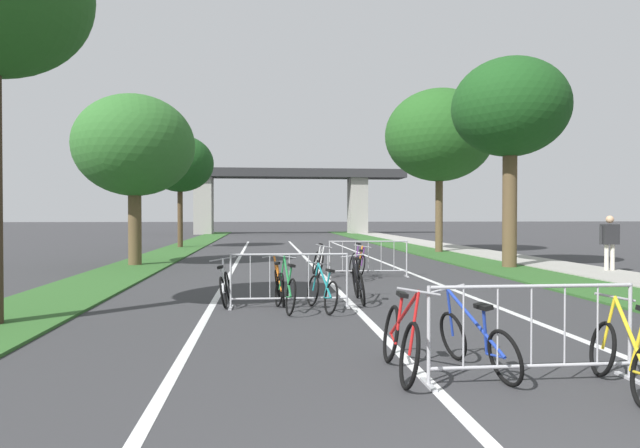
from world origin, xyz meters
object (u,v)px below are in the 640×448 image
Objects in this scene: tree_right_maple_mid at (510,109)px; bicycle_blue_8 at (476,342)px; tree_right_cypress_far at (439,136)px; pedestrian_strolling at (610,238)px; tree_left_pine_near at (134,146)px; bicycle_white_7 at (318,263)px; crowd_barrier_third at (368,259)px; bicycle_orange_0 at (359,267)px; crowd_barrier_second at (289,281)px; bicycle_red_3 at (400,340)px; bicycle_silver_5 at (225,287)px; bicycle_yellow_4 at (624,357)px; bicycle_black_6 at (358,284)px; bicycle_green_1 at (285,290)px; crowd_barrier_nearest at (531,334)px; bicycle_teal_2 at (322,292)px; bicycle_purple_9 at (357,263)px; tree_left_oak_mid at (180,164)px; bicycle_orange_10 at (279,285)px.

bicycle_blue_8 is (-5.86, -11.83, -5.00)m from tree_right_maple_mid.
tree_right_cypress_far is 4.38× the size of pedestrian_strolling.
tree_left_pine_near is 3.44× the size of bicycle_white_7.
bicycle_orange_0 is (-0.37, -0.53, -0.17)m from crowd_barrier_third.
crowd_barrier_second is at bearing -148.73° from pedestrian_strolling.
bicycle_red_3 reaches higher than bicycle_silver_5.
bicycle_orange_0 is at bearing 78.65° from bicycle_blue_8.
crowd_barrier_third is 7.70m from pedestrian_strolling.
pedestrian_strolling is at bearing -76.13° from tree_right_cypress_far.
bicycle_black_6 is (-1.69, 5.97, 0.02)m from bicycle_yellow_4.
crowd_barrier_second is 1.00× the size of crowd_barrier_third.
bicycle_green_1 reaches higher than bicycle_blue_8.
crowd_barrier_nearest is 0.64m from bicycle_blue_8.
bicycle_purple_9 is (1.69, 5.95, 0.01)m from bicycle_teal_2.
bicycle_orange_0 is (-5.69, -10.45, -5.22)m from tree_right_cypress_far.
crowd_barrier_nearest is 1.32× the size of bicycle_white_7.
bicycle_white_7 is (-6.73, -9.44, -5.19)m from tree_right_cypress_far.
bicycle_blue_8 is at bearing 82.79° from bicycle_purple_9.
bicycle_teal_2 is 2.04m from bicycle_silver_5.
bicycle_black_6 is at bearing -133.49° from tree_right_maple_mid.
bicycle_purple_9 is (0.84, 5.03, -0.00)m from bicycle_black_6.
tree_right_maple_mid is 4.05× the size of bicycle_white_7.
tree_right_cypress_far is 10.77m from pedestrian_strolling.
bicycle_teal_2 is at bearing 69.11° from bicycle_purple_9.
bicycle_blue_8 is at bearing -67.62° from crowd_barrier_second.
bicycle_purple_9 is (7.27, -3.74, -3.84)m from tree_left_pine_near.
crowd_barrier_third is 1.33× the size of bicycle_white_7.
bicycle_black_6 is at bearing 99.08° from crowd_barrier_nearest.
bicycle_orange_0 is 8.12m from pedestrian_strolling.
bicycle_red_3 reaches higher than bicycle_orange_0.
bicycle_white_7 is 1.04× the size of bicycle_blue_8.
bicycle_yellow_4 is 11.03m from bicycle_purple_9.
crowd_barrier_second is (-7.76, -7.21, -4.83)m from tree_right_maple_mid.
bicycle_black_6 is 1.04× the size of bicycle_blue_8.
tree_left_oak_mid is 3.53× the size of bicycle_white_7.
bicycle_orange_10 is at bearing 114.21° from crowd_barrier_nearest.
crowd_barrier_third is 5.92m from bicycle_silver_5.
tree_right_maple_mid reaches higher than crowd_barrier_third.
bicycle_green_1 is at bearing -147.44° from pedestrian_strolling.
tree_right_maple_mid is at bearing 22.47° from crowd_barrier_third.
crowd_barrier_third reaches higher than bicycle_red_3.
bicycle_silver_5 is (-3.77, -4.56, -0.16)m from crowd_barrier_third.
tree_right_cypress_far reaches higher than tree_right_maple_mid.
bicycle_teal_2 is 0.91× the size of pedestrian_strolling.
bicycle_purple_9 is (2.28, 5.58, -0.15)m from crowd_barrier_second.
tree_right_cypress_far reaches higher than pedestrian_strolling.
bicycle_blue_8 is at bearing -79.65° from bicycle_orange_0.
tree_right_cypress_far is at bearing 63.33° from bicycle_blue_8.
bicycle_orange_0 is at bearing 82.92° from bicycle_black_6.
bicycle_white_7 is at bearing 71.87° from bicycle_teal_2.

